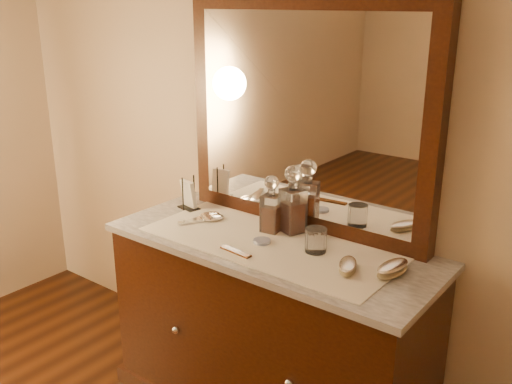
% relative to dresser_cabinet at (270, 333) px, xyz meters
% --- Properties ---
extents(dresser_cabinet, '(1.40, 0.55, 0.82)m').
position_rel_dresser_cabinet_xyz_m(dresser_cabinet, '(0.00, 0.00, 0.00)').
color(dresser_cabinet, black).
rests_on(dresser_cabinet, floor).
extents(knob_left, '(0.04, 0.04, 0.04)m').
position_rel_dresser_cabinet_xyz_m(knob_left, '(-0.30, -0.28, 0.04)').
color(knob_left, silver).
rests_on(knob_left, dresser_cabinet).
extents(knob_right, '(0.04, 0.04, 0.04)m').
position_rel_dresser_cabinet_xyz_m(knob_right, '(0.30, -0.28, 0.04)').
color(knob_right, silver).
rests_on(knob_right, dresser_cabinet).
extents(marble_top, '(1.44, 0.59, 0.03)m').
position_rel_dresser_cabinet_xyz_m(marble_top, '(0.00, 0.00, 0.42)').
color(marble_top, silver).
rests_on(marble_top, dresser_cabinet).
extents(mirror_frame, '(1.20, 0.08, 1.00)m').
position_rel_dresser_cabinet_xyz_m(mirror_frame, '(0.00, 0.25, 0.94)').
color(mirror_frame, black).
rests_on(mirror_frame, marble_top).
extents(mirror_glass, '(1.06, 0.01, 0.86)m').
position_rel_dresser_cabinet_xyz_m(mirror_glass, '(0.00, 0.21, 0.94)').
color(mirror_glass, white).
rests_on(mirror_glass, marble_top).
extents(lace_runner, '(1.10, 0.45, 0.00)m').
position_rel_dresser_cabinet_xyz_m(lace_runner, '(0.00, -0.02, 0.44)').
color(lace_runner, white).
rests_on(lace_runner, marble_top).
extents(pin_dish, '(0.09, 0.09, 0.01)m').
position_rel_dresser_cabinet_xyz_m(pin_dish, '(-0.02, -0.03, 0.45)').
color(pin_dish, white).
rests_on(pin_dish, lace_runner).
extents(comb, '(0.16, 0.04, 0.01)m').
position_rel_dresser_cabinet_xyz_m(comb, '(-0.04, -0.18, 0.45)').
color(comb, brown).
rests_on(comb, lace_runner).
extents(napkin_rack, '(0.12, 0.09, 0.16)m').
position_rel_dresser_cabinet_xyz_m(napkin_rack, '(-0.56, 0.09, 0.51)').
color(napkin_rack, black).
rests_on(napkin_rack, marble_top).
extents(decanter_left, '(0.09, 0.09, 0.26)m').
position_rel_dresser_cabinet_xyz_m(decanter_left, '(-0.07, 0.10, 0.54)').
color(decanter_left, maroon).
rests_on(decanter_left, lace_runner).
extents(decanter_right, '(0.12, 0.12, 0.30)m').
position_rel_dresser_cabinet_xyz_m(decanter_right, '(0.01, 0.15, 0.56)').
color(decanter_right, maroon).
rests_on(decanter_right, lace_runner).
extents(brush_near, '(0.12, 0.16, 0.04)m').
position_rel_dresser_cabinet_xyz_m(brush_near, '(0.39, -0.05, 0.46)').
color(brush_near, '#908058').
rests_on(brush_near, lace_runner).
extents(brush_far, '(0.09, 0.18, 0.05)m').
position_rel_dresser_cabinet_xyz_m(brush_far, '(0.54, 0.03, 0.47)').
color(brush_far, '#908058').
rests_on(brush_far, lace_runner).
extents(hand_mirror_outer, '(0.10, 0.22, 0.02)m').
position_rel_dresser_cabinet_xyz_m(hand_mirror_outer, '(-0.40, 0.04, 0.45)').
color(hand_mirror_outer, silver).
rests_on(hand_mirror_outer, lace_runner).
extents(hand_mirror_inner, '(0.15, 0.22, 0.02)m').
position_rel_dresser_cabinet_xyz_m(hand_mirror_inner, '(-0.37, 0.02, 0.45)').
color(hand_mirror_inner, silver).
rests_on(hand_mirror_inner, lace_runner).
extents(tumblers, '(0.09, 0.09, 0.10)m').
position_rel_dresser_cabinet_xyz_m(tumblers, '(0.20, 0.03, 0.49)').
color(tumblers, white).
rests_on(tumblers, lace_runner).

